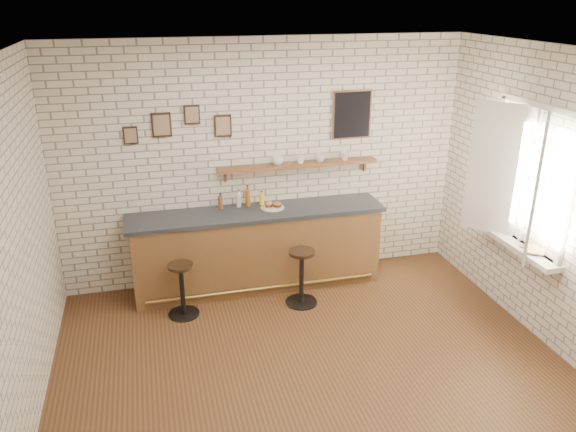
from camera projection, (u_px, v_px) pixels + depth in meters
name	position (u px, v px, depth m)	size (l,w,h in m)	color
ground	(310.00, 362.00, 5.63)	(5.00, 5.00, 0.00)	brown
bar_counter	(258.00, 249.00, 6.93)	(3.10, 0.65, 1.01)	brown
sandwich_plate	(273.00, 208.00, 6.82)	(0.28, 0.28, 0.01)	white
ciabatta_sandwich	(273.00, 205.00, 6.81)	(0.22, 0.15, 0.07)	tan
potato_chips	(270.00, 207.00, 6.81)	(0.24, 0.18, 0.00)	gold
bitters_bottle_brown	(220.00, 202.00, 6.79)	(0.06, 0.06, 0.20)	brown
bitters_bottle_white	(239.00, 200.00, 6.83)	(0.06, 0.06, 0.22)	silver
bitters_bottle_amber	(248.00, 198.00, 6.85)	(0.06, 0.06, 0.27)	#935317
condiment_bottle_yellow	(262.00, 199.00, 6.91)	(0.06, 0.06, 0.18)	yellow
bar_stool_left	(182.00, 288.00, 6.33)	(0.36, 0.36, 0.64)	black
bar_stool_right	(302.00, 275.00, 6.57)	(0.38, 0.38, 0.68)	black
wall_shelf	(299.00, 165.00, 6.89)	(2.00, 0.18, 0.18)	brown
shelf_cup_a	(278.00, 161.00, 6.79)	(0.14, 0.14, 0.11)	white
shelf_cup_b	(301.00, 160.00, 6.86)	(0.10, 0.10, 0.09)	white
shelf_cup_c	(320.00, 158.00, 6.92)	(0.12, 0.12, 0.10)	white
shelf_cup_d	(345.00, 156.00, 7.00)	(0.11, 0.11, 0.10)	white
back_wall_decor	(283.00, 119.00, 6.70)	(2.96, 0.02, 0.56)	black
window_sill	(514.00, 243.00, 6.12)	(0.20, 1.35, 0.06)	white
casement_window	(521.00, 178.00, 5.84)	(0.40, 1.30, 1.56)	white
book_lower	(526.00, 249.00, 5.89)	(0.15, 0.20, 0.02)	tan
book_upper	(527.00, 248.00, 5.87)	(0.17, 0.23, 0.02)	tan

